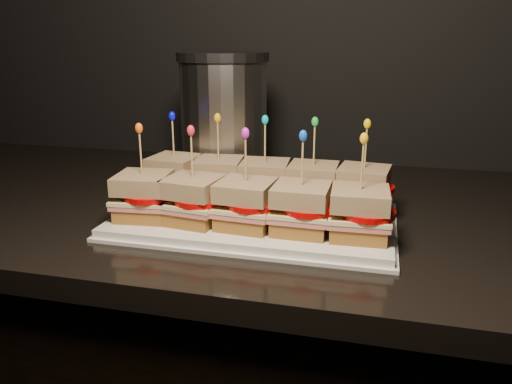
# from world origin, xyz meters

# --- Properties ---
(granite_slab) EXTENTS (2.41, 0.74, 0.04)m
(granite_slab) POSITION_xyz_m (0.55, 1.64, 0.91)
(granite_slab) COLOR black
(granite_slab) RESTS_ON cabinet
(platter) EXTENTS (0.45, 0.28, 0.02)m
(platter) POSITION_xyz_m (0.32, 1.53, 0.94)
(platter) COLOR white
(platter) RESTS_ON granite_slab
(platter_rim) EXTENTS (0.47, 0.29, 0.01)m
(platter_rim) POSITION_xyz_m (0.32, 1.53, 0.94)
(platter_rim) COLOR white
(platter_rim) RESTS_ON granite_slab
(sandwich_0_bread_bot) EXTENTS (0.09, 0.09, 0.02)m
(sandwich_0_bread_bot) POSITION_xyz_m (0.15, 1.59, 0.96)
(sandwich_0_bread_bot) COLOR brown
(sandwich_0_bread_bot) RESTS_ON platter
(sandwich_0_ham) EXTENTS (0.10, 0.10, 0.01)m
(sandwich_0_ham) POSITION_xyz_m (0.15, 1.59, 0.98)
(sandwich_0_ham) COLOR #C75C5E
(sandwich_0_ham) RESTS_ON sandwich_0_bread_bot
(sandwich_0_cheese) EXTENTS (0.10, 0.10, 0.01)m
(sandwich_0_cheese) POSITION_xyz_m (0.15, 1.59, 0.98)
(sandwich_0_cheese) COLOR beige
(sandwich_0_cheese) RESTS_ON sandwich_0_ham
(sandwich_0_tomato) EXTENTS (0.08, 0.08, 0.01)m
(sandwich_0_tomato) POSITION_xyz_m (0.16, 1.59, 0.99)
(sandwich_0_tomato) COLOR #C20605
(sandwich_0_tomato) RESTS_ON sandwich_0_cheese
(sandwich_0_bread_top) EXTENTS (0.09, 0.09, 0.03)m
(sandwich_0_bread_top) POSITION_xyz_m (0.15, 1.59, 1.01)
(sandwich_0_bread_top) COLOR #5D3315
(sandwich_0_bread_top) RESTS_ON sandwich_0_tomato
(sandwich_0_pick) EXTENTS (0.00, 0.00, 0.09)m
(sandwich_0_pick) POSITION_xyz_m (0.15, 1.59, 1.05)
(sandwich_0_pick) COLOR tan
(sandwich_0_pick) RESTS_ON sandwich_0_bread_top
(sandwich_0_frill) EXTENTS (0.01, 0.01, 0.02)m
(sandwich_0_frill) POSITION_xyz_m (0.15, 1.59, 1.10)
(sandwich_0_frill) COLOR #070AE5
(sandwich_0_frill) RESTS_ON sandwich_0_pick
(sandwich_1_bread_bot) EXTENTS (0.09, 0.09, 0.02)m
(sandwich_1_bread_bot) POSITION_xyz_m (0.24, 1.59, 0.96)
(sandwich_1_bread_bot) COLOR brown
(sandwich_1_bread_bot) RESTS_ON platter
(sandwich_1_ham) EXTENTS (0.10, 0.10, 0.01)m
(sandwich_1_ham) POSITION_xyz_m (0.24, 1.59, 0.98)
(sandwich_1_ham) COLOR #C75C5E
(sandwich_1_ham) RESTS_ON sandwich_1_bread_bot
(sandwich_1_cheese) EXTENTS (0.10, 0.10, 0.01)m
(sandwich_1_cheese) POSITION_xyz_m (0.24, 1.59, 0.98)
(sandwich_1_cheese) COLOR beige
(sandwich_1_cheese) RESTS_ON sandwich_1_ham
(sandwich_1_tomato) EXTENTS (0.08, 0.08, 0.01)m
(sandwich_1_tomato) POSITION_xyz_m (0.25, 1.59, 0.99)
(sandwich_1_tomato) COLOR #C20605
(sandwich_1_tomato) RESTS_ON sandwich_1_cheese
(sandwich_1_bread_top) EXTENTS (0.09, 0.09, 0.03)m
(sandwich_1_bread_top) POSITION_xyz_m (0.24, 1.59, 1.01)
(sandwich_1_bread_top) COLOR #5D3315
(sandwich_1_bread_top) RESTS_ON sandwich_1_tomato
(sandwich_1_pick) EXTENTS (0.00, 0.00, 0.09)m
(sandwich_1_pick) POSITION_xyz_m (0.24, 1.59, 1.05)
(sandwich_1_pick) COLOR tan
(sandwich_1_pick) RESTS_ON sandwich_1_bread_top
(sandwich_1_frill) EXTENTS (0.01, 0.01, 0.02)m
(sandwich_1_frill) POSITION_xyz_m (0.24, 1.59, 1.10)
(sandwich_1_frill) COLOR #F8AA0F
(sandwich_1_frill) RESTS_ON sandwich_1_pick
(sandwich_2_bread_bot) EXTENTS (0.09, 0.09, 0.02)m
(sandwich_2_bread_bot) POSITION_xyz_m (0.32, 1.59, 0.96)
(sandwich_2_bread_bot) COLOR brown
(sandwich_2_bread_bot) RESTS_ON platter
(sandwich_2_ham) EXTENTS (0.10, 0.09, 0.01)m
(sandwich_2_ham) POSITION_xyz_m (0.32, 1.59, 0.98)
(sandwich_2_ham) COLOR #C75C5E
(sandwich_2_ham) RESTS_ON sandwich_2_bread_bot
(sandwich_2_cheese) EXTENTS (0.10, 0.09, 0.01)m
(sandwich_2_cheese) POSITION_xyz_m (0.32, 1.59, 0.98)
(sandwich_2_cheese) COLOR beige
(sandwich_2_cheese) RESTS_ON sandwich_2_ham
(sandwich_2_tomato) EXTENTS (0.08, 0.08, 0.01)m
(sandwich_2_tomato) POSITION_xyz_m (0.33, 1.59, 0.99)
(sandwich_2_tomato) COLOR #C20605
(sandwich_2_tomato) RESTS_ON sandwich_2_cheese
(sandwich_2_bread_top) EXTENTS (0.09, 0.09, 0.03)m
(sandwich_2_bread_top) POSITION_xyz_m (0.32, 1.59, 1.01)
(sandwich_2_bread_top) COLOR #5D3315
(sandwich_2_bread_top) RESTS_ON sandwich_2_tomato
(sandwich_2_pick) EXTENTS (0.00, 0.00, 0.09)m
(sandwich_2_pick) POSITION_xyz_m (0.32, 1.59, 1.05)
(sandwich_2_pick) COLOR tan
(sandwich_2_pick) RESTS_ON sandwich_2_bread_top
(sandwich_2_frill) EXTENTS (0.01, 0.01, 0.02)m
(sandwich_2_frill) POSITION_xyz_m (0.32, 1.59, 1.10)
(sandwich_2_frill) COLOR #04AABD
(sandwich_2_frill) RESTS_ON sandwich_2_pick
(sandwich_3_bread_bot) EXTENTS (0.08, 0.08, 0.02)m
(sandwich_3_bread_bot) POSITION_xyz_m (0.41, 1.59, 0.96)
(sandwich_3_bread_bot) COLOR brown
(sandwich_3_bread_bot) RESTS_ON platter
(sandwich_3_ham) EXTENTS (0.09, 0.09, 0.01)m
(sandwich_3_ham) POSITION_xyz_m (0.41, 1.59, 0.98)
(sandwich_3_ham) COLOR #C75C5E
(sandwich_3_ham) RESTS_ON sandwich_3_bread_bot
(sandwich_3_cheese) EXTENTS (0.09, 0.09, 0.01)m
(sandwich_3_cheese) POSITION_xyz_m (0.41, 1.59, 0.98)
(sandwich_3_cheese) COLOR beige
(sandwich_3_cheese) RESTS_ON sandwich_3_ham
(sandwich_3_tomato) EXTENTS (0.08, 0.08, 0.01)m
(sandwich_3_tomato) POSITION_xyz_m (0.42, 1.59, 0.99)
(sandwich_3_tomato) COLOR #C20605
(sandwich_3_tomato) RESTS_ON sandwich_3_cheese
(sandwich_3_bread_top) EXTENTS (0.08, 0.08, 0.03)m
(sandwich_3_bread_top) POSITION_xyz_m (0.41, 1.59, 1.01)
(sandwich_3_bread_top) COLOR #5D3315
(sandwich_3_bread_top) RESTS_ON sandwich_3_tomato
(sandwich_3_pick) EXTENTS (0.00, 0.00, 0.09)m
(sandwich_3_pick) POSITION_xyz_m (0.41, 1.59, 1.05)
(sandwich_3_pick) COLOR tan
(sandwich_3_pick) RESTS_ON sandwich_3_bread_top
(sandwich_3_frill) EXTENTS (0.01, 0.01, 0.02)m
(sandwich_3_frill) POSITION_xyz_m (0.41, 1.59, 1.10)
(sandwich_3_frill) COLOR green
(sandwich_3_frill) RESTS_ON sandwich_3_pick
(sandwich_4_bread_bot) EXTENTS (0.09, 0.09, 0.02)m
(sandwich_4_bread_bot) POSITION_xyz_m (0.50, 1.59, 0.96)
(sandwich_4_bread_bot) COLOR brown
(sandwich_4_bread_bot) RESTS_ON platter
(sandwich_4_ham) EXTENTS (0.10, 0.10, 0.01)m
(sandwich_4_ham) POSITION_xyz_m (0.50, 1.59, 0.98)
(sandwich_4_ham) COLOR #C75C5E
(sandwich_4_ham) RESTS_ON sandwich_4_bread_bot
(sandwich_4_cheese) EXTENTS (0.10, 0.10, 0.01)m
(sandwich_4_cheese) POSITION_xyz_m (0.50, 1.59, 0.98)
(sandwich_4_cheese) COLOR beige
(sandwich_4_cheese) RESTS_ON sandwich_4_ham
(sandwich_4_tomato) EXTENTS (0.08, 0.08, 0.01)m
(sandwich_4_tomato) POSITION_xyz_m (0.51, 1.59, 0.99)
(sandwich_4_tomato) COLOR #C20605
(sandwich_4_tomato) RESTS_ON sandwich_4_cheese
(sandwich_4_bread_top) EXTENTS (0.09, 0.09, 0.03)m
(sandwich_4_bread_top) POSITION_xyz_m (0.50, 1.59, 1.01)
(sandwich_4_bread_top) COLOR #5D3315
(sandwich_4_bread_top) RESTS_ON sandwich_4_tomato
(sandwich_4_pick) EXTENTS (0.00, 0.00, 0.09)m
(sandwich_4_pick) POSITION_xyz_m (0.50, 1.59, 1.05)
(sandwich_4_pick) COLOR tan
(sandwich_4_pick) RESTS_ON sandwich_4_bread_top
(sandwich_4_frill) EXTENTS (0.01, 0.01, 0.02)m
(sandwich_4_frill) POSITION_xyz_m (0.50, 1.59, 1.10)
(sandwich_4_frill) COLOR #E8B906
(sandwich_4_frill) RESTS_ON sandwich_4_pick
(sandwich_5_bread_bot) EXTENTS (0.09, 0.09, 0.02)m
(sandwich_5_bread_bot) POSITION_xyz_m (0.15, 1.46, 0.96)
(sandwich_5_bread_bot) COLOR brown
(sandwich_5_bread_bot) RESTS_ON platter
(sandwich_5_ham) EXTENTS (0.10, 0.10, 0.01)m
(sandwich_5_ham) POSITION_xyz_m (0.15, 1.46, 0.98)
(sandwich_5_ham) COLOR #C75C5E
(sandwich_5_ham) RESTS_ON sandwich_5_bread_bot
(sandwich_5_cheese) EXTENTS (0.10, 0.10, 0.01)m
(sandwich_5_cheese) POSITION_xyz_m (0.15, 1.46, 0.98)
(sandwich_5_cheese) COLOR beige
(sandwich_5_cheese) RESTS_ON sandwich_5_ham
(sandwich_5_tomato) EXTENTS (0.08, 0.08, 0.01)m
(sandwich_5_tomato) POSITION_xyz_m (0.16, 1.46, 0.99)
(sandwich_5_tomato) COLOR #C20605
(sandwich_5_tomato) RESTS_ON sandwich_5_cheese
(sandwich_5_bread_top) EXTENTS (0.09, 0.09, 0.03)m
(sandwich_5_bread_top) POSITION_xyz_m (0.15, 1.46, 1.01)
(sandwich_5_bread_top) COLOR #5D3315
(sandwich_5_bread_top) RESTS_ON sandwich_5_tomato
(sandwich_5_pick) EXTENTS (0.00, 0.00, 0.09)m
(sandwich_5_pick) POSITION_xyz_m (0.15, 1.46, 1.05)
(sandwich_5_pick) COLOR tan
(sandwich_5_pick) RESTS_ON sandwich_5_bread_top
(sandwich_5_frill) EXTENTS (0.01, 0.01, 0.02)m
(sandwich_5_frill) POSITION_xyz_m (0.15, 1.46, 1.10)
(sandwich_5_frill) COLOR #E85B0C
(sandwich_5_frill) RESTS_ON sandwich_5_pick
(sandwich_6_bread_bot) EXTENTS (0.09, 0.09, 0.02)m
(sandwich_6_bread_bot) POSITION_xyz_m (0.24, 1.46, 0.96)
(sandwich_6_bread_bot) COLOR brown
(sandwich_6_bread_bot) RESTS_ON platter
(sandwich_6_ham) EXTENTS (0.10, 0.10, 0.01)m
(sandwich_6_ham) POSITION_xyz_m (0.24, 1.46, 0.98)
(sandwich_6_ham) COLOR #C75C5E
(sandwich_6_ham) RESTS_ON sandwich_6_bread_bot
(sandwich_6_cheese) EXTENTS (0.10, 0.10, 0.01)m
(sandwich_6_cheese) POSITION_xyz_m (0.24, 1.46, 0.98)
(sandwich_6_cheese) COLOR beige
(sandwich_6_cheese) RESTS_ON sandwich_6_ham
(sandwich_6_tomato) EXTENTS (0.08, 0.08, 0.01)m
(sandwich_6_tomato) POSITION_xyz_m (0.25, 1.46, 0.99)
(sandwich_6_tomato) COLOR #C20605
(sandwich_6_tomato) RESTS_ON sandwich_6_cheese
(sandwich_6_bread_top) EXTENTS (0.09, 0.09, 0.03)m
(sandwich_6_bread_top) POSITION_xyz_m (0.24, 1.46, 1.01)
(sandwich_6_bread_top) COLOR #5D3315
(sandwich_6_bread_top) RESTS_ON sandwich_6_tomato
(sandwich_6_pick) EXTENTS (0.00, 0.00, 0.09)m
(sandwich_6_pick) POSITION_xyz_m (0.24, 1.46, 1.05)
(sandwich_6_pick) COLOR tan
(sandwich_6_pick) RESTS_ON sandwich_6_bread_top
(sandwich_6_frill) EXTENTS (0.01, 0.01, 0.02)m
(sandwich_6_frill) POSITION_xyz_m (0.24, 1.46, 1.10)
(sandwich_6_frill) COLOR red
(sandwich_6_frill) RESTS_ON sandwich_6_pick
(sandwich_7_bread_bot) EXTENTS (0.09, 0.09, 0.02)m
(sandwich_7_bread_bot) POSITION_xyz_m (0.32, 1.46, 0.96)
(sandwich_7_bread_bot) COLOR brown
(sandwich_7_bread_bot) RESTS_ON platter
(sandwich_7_ham) EXTENTS (0.10, 0.09, 0.01)m
(sandwich_7_ham) POSITION_xyz_m (0.32, 1.46, 0.98)
(sandwich_7_ham) COLOR #C75C5E
(sandwich_7_ham) RESTS_ON sandwich_7_bread_bot
(sandwich_7_cheese) EXTENTS (0.10, 0.09, 0.01)m
(sandwich_7_cheese) POSITION_xyz_m (0.32, 1.46, 0.98)
(sandwich_7_cheese) COLOR beige
(sandwich_7_cheese) RESTS_ON sandwich_7_ham
(sandwich_7_tomato) EXTENTS (0.08, 0.08, 0.01)m
(sandwich_7_tomato) POSITION_xyz_m (0.33, 1.46, 0.99)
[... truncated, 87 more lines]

